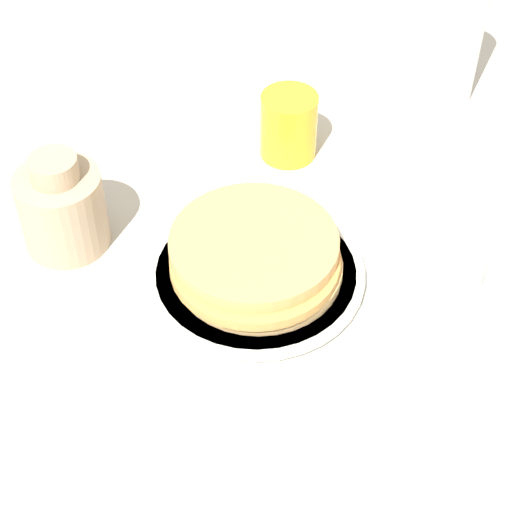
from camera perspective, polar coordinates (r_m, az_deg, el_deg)
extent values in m
plane|color=#BCB7AD|center=(0.90, 1.06, -0.44)|extent=(4.00, 4.00, 0.00)
cylinder|color=silver|center=(0.88, 0.00, -1.23)|extent=(0.21, 0.21, 0.01)
cylinder|color=silver|center=(0.87, 0.00, -1.13)|extent=(0.22, 0.22, 0.01)
cylinder|color=tan|center=(0.87, 0.15, -0.73)|extent=(0.17, 0.17, 0.01)
cylinder|color=tan|center=(0.86, -0.08, -0.41)|extent=(0.17, 0.17, 0.01)
cylinder|color=tan|center=(0.85, -0.15, 0.78)|extent=(0.17, 0.17, 0.02)
cylinder|color=yellow|center=(1.01, 2.20, 8.67)|extent=(0.07, 0.07, 0.08)
cylinder|color=tan|center=(0.91, -12.76, 2.98)|extent=(0.09, 0.09, 0.09)
cylinder|color=tan|center=(0.88, -13.34, 5.68)|extent=(0.05, 0.05, 0.02)
cylinder|color=white|center=(1.10, 13.19, 14.80)|extent=(0.07, 0.07, 0.20)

